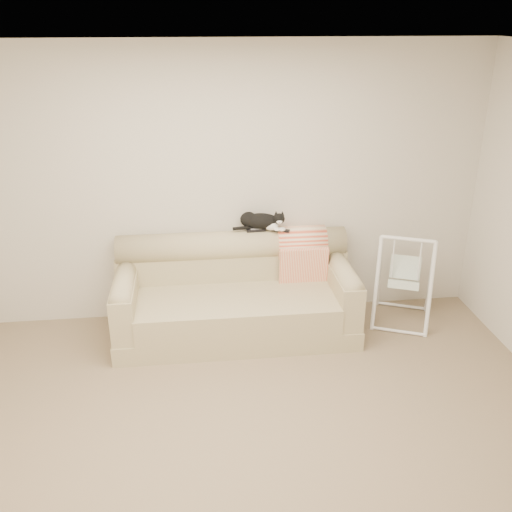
{
  "coord_description": "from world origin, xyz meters",
  "views": [
    {
      "loc": [
        -0.27,
        -3.12,
        2.79
      ],
      "look_at": [
        0.25,
        1.27,
        0.9
      ],
      "focal_mm": 40.0,
      "sensor_mm": 36.0,
      "label": 1
    }
  ],
  "objects_px": {
    "sofa": "(235,296)",
    "tuxedo_cat": "(261,221)",
    "remote_b": "(281,230)",
    "remote_a": "(256,230)",
    "baby_swing": "(404,279)"
  },
  "relations": [
    {
      "from": "remote_a",
      "to": "remote_b",
      "type": "distance_m",
      "value": 0.23
    },
    {
      "from": "tuxedo_cat",
      "to": "remote_b",
      "type": "bearing_deg",
      "value": -13.0
    },
    {
      "from": "tuxedo_cat",
      "to": "remote_a",
      "type": "bearing_deg",
      "value": -166.47
    },
    {
      "from": "remote_b",
      "to": "tuxedo_cat",
      "type": "distance_m",
      "value": 0.2
    },
    {
      "from": "remote_a",
      "to": "remote_b",
      "type": "xyz_separation_m",
      "value": [
        0.23,
        -0.03,
        -0.0
      ]
    },
    {
      "from": "sofa",
      "to": "baby_swing",
      "type": "xyz_separation_m",
      "value": [
        1.62,
        -0.01,
        0.08
      ]
    },
    {
      "from": "remote_b",
      "to": "baby_swing",
      "type": "relative_size",
      "value": 0.2
    },
    {
      "from": "remote_a",
      "to": "tuxedo_cat",
      "type": "height_order",
      "value": "tuxedo_cat"
    },
    {
      "from": "sofa",
      "to": "tuxedo_cat",
      "type": "distance_m",
      "value": 0.74
    },
    {
      "from": "remote_b",
      "to": "tuxedo_cat",
      "type": "bearing_deg",
      "value": 167.0
    },
    {
      "from": "remote_a",
      "to": "baby_swing",
      "type": "relative_size",
      "value": 0.21
    },
    {
      "from": "sofa",
      "to": "tuxedo_cat",
      "type": "relative_size",
      "value": 4.45
    },
    {
      "from": "baby_swing",
      "to": "sofa",
      "type": "bearing_deg",
      "value": 179.7
    },
    {
      "from": "remote_a",
      "to": "baby_swing",
      "type": "bearing_deg",
      "value": -10.24
    },
    {
      "from": "remote_a",
      "to": "tuxedo_cat",
      "type": "distance_m",
      "value": 0.1
    }
  ]
}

